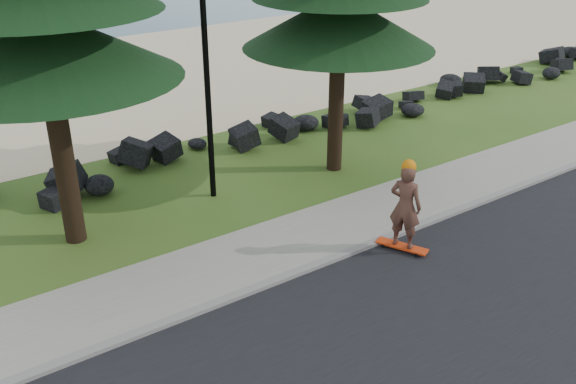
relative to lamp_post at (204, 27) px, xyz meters
name	(u,v)px	position (x,y,z in m)	size (l,w,h in m)	color
ground	(287,250)	(0.00, -3.20, -4.13)	(160.00, 160.00, 0.00)	#365C1C
road	(448,369)	(0.00, -7.70, -4.12)	(160.00, 7.00, 0.02)	black
kerb	(313,267)	(0.00, -4.10, -4.08)	(160.00, 0.20, 0.10)	gray
sidewalk	(282,244)	(0.00, -3.00, -4.09)	(160.00, 2.00, 0.08)	gray
beach_sand	(69,88)	(0.00, 11.30, -4.13)	(160.00, 15.00, 0.01)	beige
seawall_boulders	(171,164)	(0.00, 2.40, -4.13)	(60.00, 2.40, 1.10)	black
lamp_post	(204,27)	(0.00, 0.00, 0.00)	(0.25, 0.14, 8.14)	black
skateboarder	(405,207)	(1.97, -4.60, -3.10)	(0.71, 1.12, 2.06)	red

